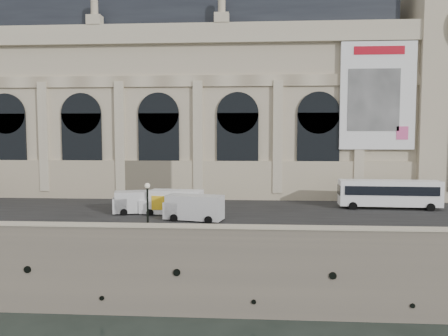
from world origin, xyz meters
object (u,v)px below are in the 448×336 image
Objects in this scene: box_truck at (173,202)px; lamp_right at (148,210)px; bus_right at (389,193)px; van_c at (137,202)px; van_b at (191,208)px.

box_truck is 1.51× the size of lamp_right.
box_truck is (-23.42, -5.05, -0.51)m from bus_right.
box_truck is at bearing -7.04° from van_c.
van_c is 0.86× the size of box_truck.
lamp_right is (-2.73, -6.39, 0.90)m from van_b.
bus_right is 27.74m from van_c.
lamp_right reaches higher than bus_right.
van_c is at bearing 151.66° from van_b.
van_b is at bearing 66.88° from lamp_right.
lamp_right is at bearing -113.12° from van_b.
box_truck is (-2.33, 2.90, 0.03)m from van_b.
bus_right is 27.80m from lamp_right.
van_c is at bearing 109.94° from lamp_right.
lamp_right reaches higher than van_c.
bus_right is 2.54× the size of lamp_right.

